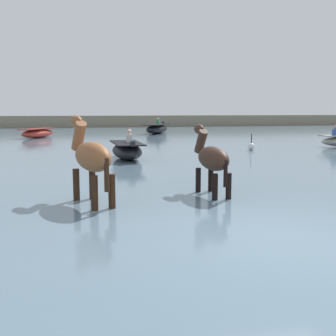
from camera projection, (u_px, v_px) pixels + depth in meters
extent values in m
plane|color=#84755B|center=(284.00, 260.00, 5.83)|extent=(120.00, 120.00, 0.00)
cube|color=slate|center=(151.00, 162.00, 15.46)|extent=(90.00, 90.00, 0.32)
ellipsoid|color=brown|center=(93.00, 157.00, 7.77)|extent=(0.89, 1.47, 0.56)
cylinder|color=black|center=(77.00, 193.00, 8.20)|extent=(0.13, 0.13, 0.94)
cylinder|color=black|center=(93.00, 191.00, 8.37)|extent=(0.13, 0.13, 0.94)
cylinder|color=black|center=(95.00, 202.00, 7.37)|extent=(0.13, 0.13, 0.94)
cylinder|color=black|center=(112.00, 200.00, 7.55)|extent=(0.13, 0.13, 0.94)
cylinder|color=brown|center=(79.00, 136.00, 8.34)|extent=(0.37, 0.55, 0.64)
ellipsoid|color=brown|center=(76.00, 121.00, 8.42)|extent=(0.34, 0.52, 0.24)
cylinder|color=black|center=(107.00, 175.00, 7.24)|extent=(0.09, 0.09, 0.60)
ellipsoid|color=#382319|center=(213.00, 159.00, 8.60)|extent=(0.54, 1.28, 0.50)
cylinder|color=black|center=(198.00, 187.00, 9.06)|extent=(0.12, 0.12, 0.84)
cylinder|color=black|center=(211.00, 186.00, 9.15)|extent=(0.12, 0.12, 0.84)
cylinder|color=black|center=(215.00, 195.00, 8.24)|extent=(0.12, 0.12, 0.84)
cylinder|color=black|center=(228.00, 194.00, 8.33)|extent=(0.12, 0.12, 0.84)
cylinder|color=#382319|center=(201.00, 141.00, 9.17)|extent=(0.24, 0.47, 0.57)
ellipsoid|color=#382319|center=(199.00, 129.00, 9.25)|extent=(0.22, 0.44, 0.21)
cylinder|color=black|center=(226.00, 174.00, 8.08)|extent=(0.08, 0.08, 0.53)
cube|color=#3356A8|center=(335.00, 132.00, 20.00)|extent=(0.27, 0.20, 0.30)
sphere|color=#A37556|center=(336.00, 127.00, 19.97)|extent=(0.18, 0.18, 0.18)
ellipsoid|color=black|center=(127.00, 151.00, 15.19)|extent=(1.07, 2.76, 0.56)
cube|color=black|center=(127.00, 143.00, 15.15)|extent=(1.03, 2.65, 0.04)
cube|color=black|center=(133.00, 144.00, 13.88)|extent=(0.16, 0.12, 0.18)
cube|color=white|center=(129.00, 138.00, 15.15)|extent=(0.18, 0.26, 0.30)
sphere|color=beige|center=(129.00, 132.00, 15.12)|extent=(0.18, 0.18, 0.18)
ellipsoid|color=#BC382D|center=(38.00, 133.00, 26.71)|extent=(2.42, 3.21, 0.56)
cube|color=maroon|center=(37.00, 129.00, 26.67)|extent=(2.32, 3.09, 0.04)
ellipsoid|color=black|center=(157.00, 129.00, 31.47)|extent=(2.85, 3.92, 0.67)
cube|color=black|center=(157.00, 124.00, 31.42)|extent=(2.74, 3.76, 0.04)
cube|color=black|center=(163.00, 123.00, 33.15)|extent=(0.20, 0.18, 0.18)
cube|color=#388E51|center=(158.00, 122.00, 31.37)|extent=(0.28, 0.31, 0.30)
sphere|color=tan|center=(158.00, 119.00, 31.34)|extent=(0.18, 0.18, 0.18)
sphere|color=silver|center=(251.00, 147.00, 18.51)|extent=(0.31, 0.31, 0.31)
cylinder|color=black|center=(251.00, 138.00, 18.46)|extent=(0.04, 0.04, 0.41)
cube|color=gray|center=(99.00, 123.00, 43.68)|extent=(80.00, 2.40, 1.52)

